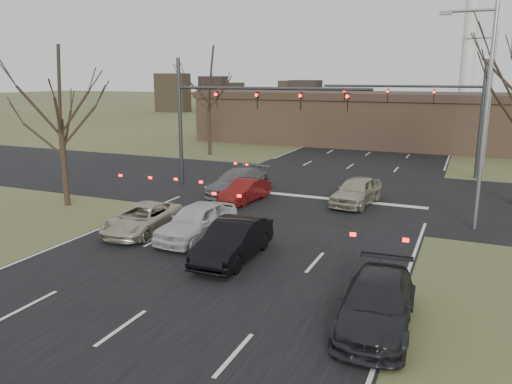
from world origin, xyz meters
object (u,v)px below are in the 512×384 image
Objects in this scene: mast_arm_near at (226,107)px; streetlight_right_near at (482,107)px; car_silver_suv at (143,219)px; building at (403,119)px; car_red_ahead at (245,191)px; car_charcoal_sedan at (377,303)px; mast_arm_far at (438,104)px; car_silver_ahead at (357,191)px; streetlight_right_far at (488,94)px; car_grey_ahead at (238,182)px; car_white_sedan at (197,221)px; car_black_hatch at (233,240)px.

streetlight_right_near is (14.05, -3.00, 0.51)m from mast_arm_near.
mast_arm_near is at bearing 89.20° from car_silver_suv.
car_red_ahead is (-4.88, -27.45, -2.04)m from building.
car_charcoal_sedan is at bearing -83.43° from building.
mast_arm_far is at bearing 60.67° from car_red_ahead.
car_silver_suv is (0.46, -9.39, -4.44)m from mast_arm_near.
car_silver_ahead is (1.00, -25.59, -1.90)m from building.
mast_arm_near is at bearing -136.11° from streetlight_right_far.
streetlight_right_far is 1.92× the size of car_grey_ahead.
car_grey_ahead is (-1.96, 8.26, -0.03)m from car_white_sedan.
car_white_sedan is (-10.86, -6.23, -4.80)m from streetlight_right_near.
car_black_hatch reaches higher than car_charcoal_sedan.
car_silver_ahead is at bearing 101.48° from car_charcoal_sedan.
car_silver_suv is at bearing 154.46° from car_charcoal_sedan.
car_white_sedan reaches higher than car_red_ahead.
car_white_sedan is at bearing -116.07° from streetlight_right_far.
car_white_sedan is 6.83m from car_red_ahead.
car_silver_suv is at bearing -119.45° from mast_arm_far.
building is 8.14× the size of car_grey_ahead.
mast_arm_near is 15.17m from mast_arm_far.
car_grey_ahead is (-12.82, 2.04, -4.83)m from streetlight_right_near.
mast_arm_near reaches higher than car_silver_suv.
mast_arm_far is at bearing 101.47° from streetlight_right_near.
streetlight_right_far is 16.62m from car_silver_ahead.
car_grey_ahead is at bearing -131.68° from streetlight_right_far.
car_charcoal_sedan is (4.50, -39.04, -1.97)m from building.
streetlight_right_far is 2.17× the size of car_white_sedan.
mast_arm_far is at bearing 87.66° from car_charcoal_sedan.
mast_arm_near is at bearing -106.13° from building.
streetlight_right_far reaches higher than car_grey_ahead.
car_black_hatch is (-8.82, -24.88, -4.83)m from streetlight_right_far.
mast_arm_far is 21.34m from car_white_sedan.
streetlight_right_far reaches higher than car_white_sedan.
building is at bearing 100.19° from car_silver_ahead.
mast_arm_near is at bearing 140.61° from car_red_ahead.
streetlight_right_far reaches higher than building.
streetlight_right_far is 2.20× the size of car_silver_suv.
car_red_ahead is at bearing 71.16° from car_silver_suv.
mast_arm_near is 1.21× the size of streetlight_right_far.
car_white_sedan is at bearing 145.40° from car_black_hatch.
mast_arm_far is 22.05m from car_black_hatch.
building is 26.14m from mast_arm_near.
mast_arm_near is at bearing 112.79° from car_white_sedan.
streetlight_right_near is at bearing -78.53° from mast_arm_far.
car_grey_ahead is (-4.50, 9.92, -0.00)m from car_black_hatch.
streetlight_right_far is 26.84m from car_black_hatch.
mast_arm_far is at bearing 50.80° from car_grey_ahead.
streetlight_right_far reaches higher than mast_arm_near.
car_white_sedan is at bearing -96.73° from building.
car_silver_ahead is at bearing 44.94° from car_silver_suv.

